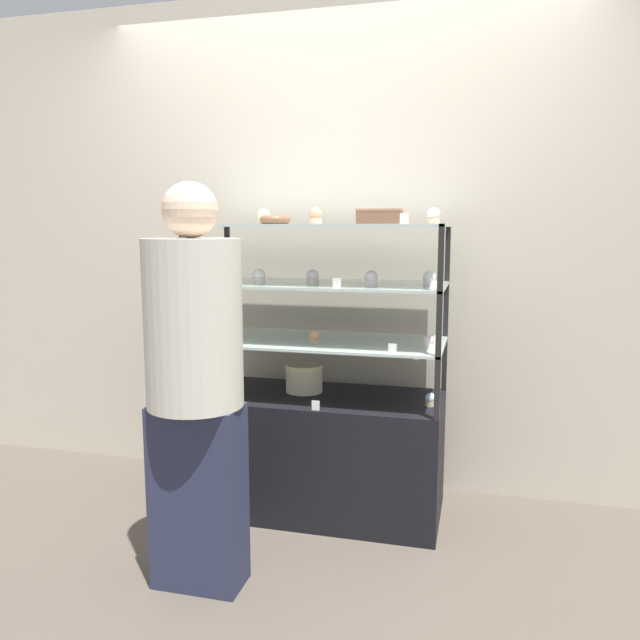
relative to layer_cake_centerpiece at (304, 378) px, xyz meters
The scene contains 28 objects.
ground_plane 0.66m from the layer_cake_centerpiece, 27.83° to the right, with size 20.00×20.00×0.00m, color brown.
back_wall 0.75m from the layer_cake_centerpiece, 75.55° to the left, with size 8.00×0.05×2.60m.
display_base 0.38m from the layer_cake_centerpiece, 27.83° to the right, with size 1.18×0.54×0.58m.
display_riser_lower 0.22m from the layer_cake_centerpiece, 27.83° to the right, with size 1.18×0.54×0.28m.
display_riser_middle 0.48m from the layer_cake_centerpiece, 27.83° to the right, with size 1.18×0.54×0.28m.
display_riser_upper 0.75m from the layer_cake_centerpiece, 27.83° to the right, with size 1.18×0.54×0.28m.
layer_cake_centerpiece is the anchor object (origin of this frame).
sheet_cake_frosted 0.87m from the layer_cake_centerpiece, ahead, with size 0.20×0.13×0.07m.
cupcake_0 0.47m from the layer_cake_centerpiece, 164.35° to the right, with size 0.05×0.05×0.06m.
cupcake_1 0.64m from the layer_cake_centerpiece, ahead, with size 0.05×0.05×0.06m.
price_tag_0 0.33m from the layer_cake_centerpiece, 65.16° to the right, with size 0.04×0.00×0.04m.
cupcake_2 0.53m from the layer_cake_centerpiece, 162.71° to the right, with size 0.05×0.05×0.06m.
cupcake_3 0.29m from the layer_cake_centerpiece, 58.41° to the right, with size 0.05×0.05×0.06m.
cupcake_4 0.68m from the layer_cake_centerpiece, 12.90° to the right, with size 0.05×0.05×0.06m.
price_tag_1 0.61m from the layer_cake_centerpiece, 32.05° to the right, with size 0.04×0.00×0.04m.
cupcake_5 0.69m from the layer_cake_centerpiece, 162.45° to the right, with size 0.06×0.06×0.07m.
cupcake_6 0.57m from the layer_cake_centerpiece, 134.83° to the right, with size 0.06×0.06×0.07m.
cupcake_7 0.54m from the layer_cake_centerpiece, 59.36° to the right, with size 0.06×0.06×0.07m.
cupcake_8 0.65m from the layer_cake_centerpiece, 24.54° to the right, with size 0.06×0.06×0.07m.
cupcake_9 0.80m from the layer_cake_centerpiece, ahead, with size 0.06×0.06×0.07m.
price_tag_2 0.63m from the layer_cake_centerpiece, 52.04° to the right, with size 0.04×0.00×0.04m.
cupcake_10 0.91m from the layer_cake_centerpiece, 165.35° to the right, with size 0.06×0.06×0.07m.
cupcake_11 0.81m from the layer_cake_centerpiece, 145.97° to the right, with size 0.06×0.06×0.07m.
cupcake_12 0.81m from the layer_cake_centerpiece, 57.66° to the right, with size 0.06×0.06×0.07m.
cupcake_13 1.01m from the layer_cake_centerpiece, ahead, with size 0.06×0.06×0.07m.
price_tag_3 0.98m from the layer_cake_centerpiece, 30.00° to the right, with size 0.04×0.00×0.04m.
donut_glazed 0.79m from the layer_cake_centerpiece, 142.45° to the right, with size 0.15×0.15×0.04m.
customer_figure 0.85m from the layer_cake_centerpiece, 103.84° to the right, with size 0.36×0.36×1.56m.
Camera 1 is at (0.74, -2.86, 1.39)m, focal length 35.00 mm.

